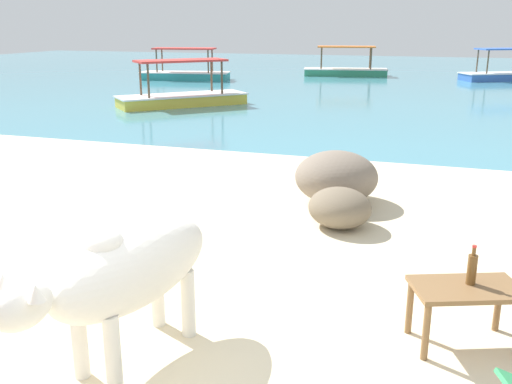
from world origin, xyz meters
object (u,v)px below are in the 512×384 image
(low_bench_table, at_px, (466,296))
(boat_teal, at_px, (185,73))
(bottle, at_px, (472,269))
(cow, at_px, (129,269))
(boat_yellow, at_px, (182,96))
(boat_green, at_px, (345,69))
(boat_blue, at_px, (505,74))

(low_bench_table, relative_size, boat_teal, 0.23)
(bottle, bearing_deg, boat_teal, 120.46)
(low_bench_table, height_order, bottle, bottle)
(cow, bearing_deg, bottle, 125.51)
(bottle, bearing_deg, boat_yellow, 124.13)
(boat_green, distance_m, boat_yellow, 11.39)
(low_bench_table, height_order, boat_green, boat_green)
(low_bench_table, height_order, boat_teal, boat_teal)
(cow, bearing_deg, boat_green, -161.84)
(bottle, xyz_separation_m, boat_yellow, (-7.42, 10.96, -0.33))
(bottle, distance_m, boat_blue, 22.00)
(low_bench_table, bearing_deg, bottle, 45.84)
(cow, relative_size, boat_green, 0.48)
(boat_teal, bearing_deg, boat_green, 22.81)
(boat_yellow, xyz_separation_m, boat_teal, (-3.22, 7.14, 0.00))
(boat_yellow, xyz_separation_m, boat_blue, (9.43, 10.95, 0.00))
(boat_teal, bearing_deg, boat_yellow, -75.79)
(bottle, height_order, boat_yellow, boat_yellow)
(boat_yellow, distance_m, boat_teal, 7.83)
(cow, xyz_separation_m, bottle, (2.21, 0.95, -0.09))
(low_bench_table, xyz_separation_m, boat_blue, (2.03, 21.96, -0.13))
(low_bench_table, bearing_deg, cow, -178.96)
(low_bench_table, distance_m, boat_blue, 22.05)
(cow, height_order, low_bench_table, cow)
(boat_teal, bearing_deg, low_bench_table, -69.71)
(boat_yellow, bearing_deg, low_bench_table, -101.09)
(low_bench_table, distance_m, boat_teal, 21.03)
(boat_green, bearing_deg, boat_yellow, 64.81)
(boat_green, xyz_separation_m, boat_teal, (-6.04, -3.90, 0.00))
(low_bench_table, xyz_separation_m, boat_green, (-4.59, 22.05, -0.13))
(boat_blue, bearing_deg, boat_green, 151.18)
(boat_yellow, bearing_deg, bottle, -100.89)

